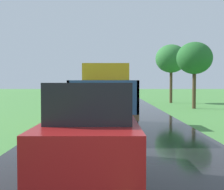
{
  "coord_description": "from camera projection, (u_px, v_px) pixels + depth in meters",
  "views": [
    {
      "loc": [
        -0.27,
        -1.97,
        1.99
      ],
      "look_at": [
        -0.21,
        13.13,
        1.4
      ],
      "focal_mm": 49.06,
      "sensor_mm": 36.0,
      "label": 1
    }
  ],
  "objects": [
    {
      "name": "banana_truck_near",
      "position": [
        104.0,
        95.0,
        13.49
      ],
      "size": [
        2.38,
        5.82,
        2.8
      ],
      "color": "#2D2D30",
      "rests_on": "road_surface"
    },
    {
      "name": "roadside_tree_near_left",
      "position": [
        170.0,
        59.0,
        30.54
      ],
      "size": [
        3.13,
        3.13,
        5.84
      ],
      "color": "#4C3823",
      "rests_on": "ground"
    },
    {
      "name": "roadside_tree_mid_right",
      "position": [
        193.0,
        58.0,
        23.75
      ],
      "size": [
        2.77,
        2.77,
        5.18
      ],
      "color": "#4C3823",
      "rests_on": "ground"
    },
    {
      "name": "following_car",
      "position": [
        91.0,
        130.0,
        6.01
      ],
      "size": [
        1.74,
        4.1,
        1.92
      ],
      "color": "maroon",
      "rests_on": "road_surface"
    }
  ]
}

